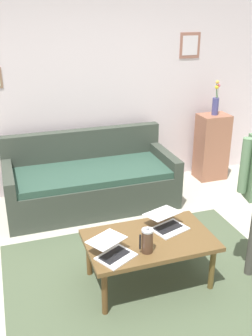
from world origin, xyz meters
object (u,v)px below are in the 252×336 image
(coffee_table, at_px, (149,243))
(flower_vase, at_px, (216,103))
(side_shelf, at_px, (212,147))
(couch, at_px, (90,182))
(laptop_left, at_px, (113,251))
(laptop_center, at_px, (167,223))
(french_press, at_px, (147,241))

(coffee_table, xyz_separation_m, flower_vase, (-1.72, -1.91, 0.70))
(side_shelf, bearing_deg, couch, 7.61)
(couch, bearing_deg, side_shelf, -172.39)
(couch, xyz_separation_m, laptop_left, (0.25, 1.81, 0.20))
(laptop_center, bearing_deg, couch, -77.33)
(french_press, bearing_deg, laptop_left, -8.01)
(coffee_table, distance_m, french_press, 0.26)
(coffee_table, height_order, laptop_center, laptop_center)
(flower_vase, bearing_deg, french_press, 49.01)
(french_press, distance_m, side_shelf, 2.78)
(french_press, bearing_deg, laptop_center, -136.50)
(coffee_table, relative_size, laptop_left, 2.63)
(coffee_table, xyz_separation_m, laptop_center, (-0.22, -0.11, 0.09))
(couch, relative_size, side_shelf, 2.19)
(couch, xyz_separation_m, side_shelf, (-1.86, -0.25, 0.17))
(laptop_center, bearing_deg, side_shelf, -129.96)
(side_shelf, bearing_deg, coffee_table, 48.00)
(laptop_left, relative_size, flower_vase, 0.89)
(couch, distance_m, french_press, 1.87)
(couch, xyz_separation_m, flower_vase, (-1.86, -0.25, 0.81))
(coffee_table, relative_size, flower_vase, 2.34)
(french_press, xyz_separation_m, side_shelf, (-1.82, -2.10, -0.09))
(flower_vase, bearing_deg, couch, 7.52)
(laptop_center, distance_m, side_shelf, 2.35)
(coffee_table, relative_size, french_press, 4.67)
(laptop_left, xyz_separation_m, flower_vase, (-2.10, -2.05, 0.60))
(laptop_left, height_order, french_press, french_press)
(laptop_center, height_order, flower_vase, flower_vase)
(laptop_center, height_order, side_shelf, side_shelf)
(french_press, relative_size, flower_vase, 0.50)
(coffee_table, bearing_deg, flower_vase, -132.02)
(coffee_table, distance_m, side_shelf, 2.58)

